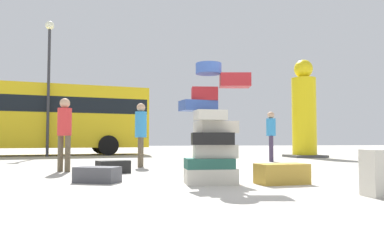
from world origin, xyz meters
TOP-DOWN VIEW (x-y plane):
  - ground_plane at (0.00, 0.00)m, footprint 80.00×80.00m
  - suitcase_tower at (-0.33, 0.03)m, footprint 1.12×0.73m
  - suitcase_navy_behind_tower at (0.18, 1.37)m, footprint 0.35×0.47m
  - suitcase_charcoal_left_side at (-2.11, 0.58)m, footprint 0.79×0.65m
  - suitcase_tan_foreground_far at (0.74, -0.18)m, footprint 0.82×0.51m
  - suitcase_black_upright_blue at (-1.89, 2.26)m, footprint 0.73×0.58m
  - suitcase_cream_white_trunk at (1.29, -1.65)m, footprint 0.24×0.31m
  - person_bearded_onlooker at (-2.94, 2.84)m, footprint 0.30×0.30m
  - person_tourist_with_camera at (-1.23, 4.01)m, footprint 0.30×0.34m
  - person_passerby_in_red at (3.00, 5.64)m, footprint 0.30×0.33m
  - yellow_dummy_statue at (5.54, 8.34)m, footprint 1.34×1.34m
  - parked_bus at (-5.92, 12.31)m, footprint 11.03×4.43m
  - lamp_post at (-4.75, 11.03)m, footprint 0.36×0.36m

SIDE VIEW (x-z plane):
  - ground_plane at x=0.00m, z-range 0.00..0.00m
  - suitcase_charcoal_left_side at x=-2.11m, z-range 0.00..0.25m
  - suitcase_black_upright_blue at x=-1.89m, z-range 0.00..0.27m
  - suitcase_tan_foreground_far at x=0.74m, z-range 0.00..0.32m
  - suitcase_cream_white_trunk at x=1.29m, z-range 0.00..0.57m
  - suitcase_navy_behind_tower at x=0.18m, z-range 0.00..0.68m
  - suitcase_tower at x=-0.33m, z-range -0.20..1.69m
  - person_bearded_onlooker at x=-2.94m, z-range 0.15..1.76m
  - person_passerby_in_red at x=3.00m, z-range 0.16..1.76m
  - person_tourist_with_camera at x=-1.23m, z-range 0.15..1.79m
  - yellow_dummy_statue at x=5.54m, z-range -0.22..3.73m
  - parked_bus at x=-5.92m, z-range 0.26..3.41m
  - lamp_post at x=-4.75m, z-range 0.91..6.68m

